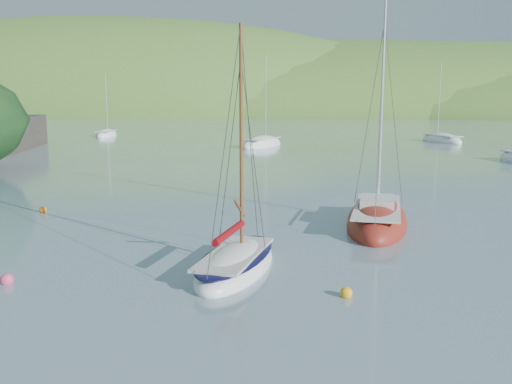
# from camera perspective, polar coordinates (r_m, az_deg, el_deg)

# --- Properties ---
(ground) EXTENTS (700.00, 700.00, 0.00)m
(ground) POSITION_cam_1_polar(r_m,az_deg,el_deg) (17.52, -7.82, -10.88)
(ground) COLOR gray
(ground) RESTS_ON ground
(shoreline_hills) EXTENTS (690.00, 135.00, 56.00)m
(shoreline_hills) POSITION_cam_1_polar(r_m,az_deg,el_deg) (189.00, -0.02, 8.10)
(shoreline_hills) COLOR #38702A
(shoreline_hills) RESTS_ON ground
(daysailer_white) EXTENTS (3.35, 6.27, 9.14)m
(daysailer_white) POSITION_cam_1_polar(r_m,az_deg,el_deg) (20.25, -2.04, -7.26)
(daysailer_white) COLOR white
(daysailer_white) RESTS_ON ground
(sloop_red) EXTENTS (4.05, 8.37, 11.88)m
(sloop_red) POSITION_cam_1_polar(r_m,az_deg,el_deg) (27.38, 12.00, -2.87)
(sloop_red) COLOR maroon
(sloop_red) RESTS_ON ground
(distant_sloop_a) EXTENTS (5.80, 8.38, 11.32)m
(distant_sloop_a) POSITION_cam_1_polar(r_m,az_deg,el_deg) (66.01, 0.59, 4.75)
(distant_sloop_a) COLOR white
(distant_sloop_a) RESTS_ON ground
(distant_sloop_b) EXTENTS (5.11, 7.87, 10.59)m
(distant_sloop_b) POSITION_cam_1_polar(r_m,az_deg,el_deg) (75.57, 18.06, 4.91)
(distant_sloop_b) COLOR white
(distant_sloop_b) RESTS_ON ground
(distant_sloop_c) EXTENTS (2.66, 6.75, 9.48)m
(distant_sloop_c) POSITION_cam_1_polar(r_m,az_deg,el_deg) (83.77, -14.74, 5.52)
(distant_sloop_c) COLOR white
(distant_sloop_c) RESTS_ON ground
(mooring_buoys) EXTENTS (15.14, 11.85, 0.44)m
(mooring_buoys) POSITION_cam_1_polar(r_m,az_deg,el_deg) (22.41, -15.24, -6.15)
(mooring_buoys) COLOR orange
(mooring_buoys) RESTS_ON ground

